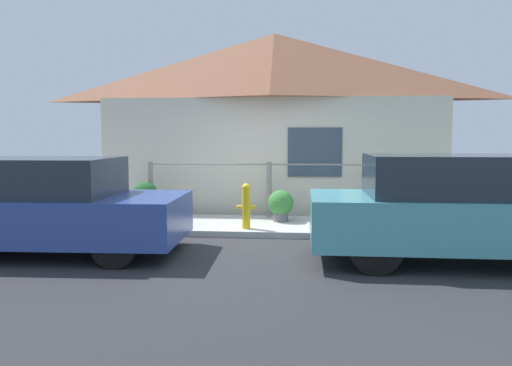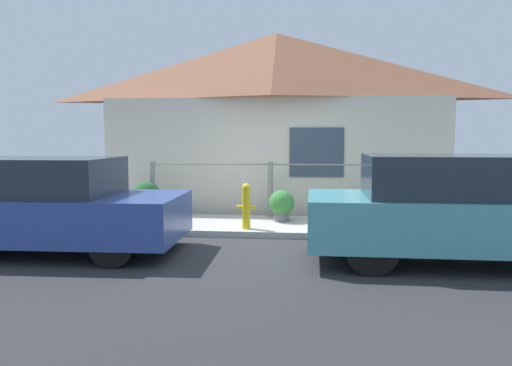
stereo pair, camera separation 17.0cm
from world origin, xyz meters
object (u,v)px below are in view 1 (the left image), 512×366
at_px(car_right, 463,209).
at_px(potted_plant_corner, 382,203).
at_px(fire_hydrant, 246,205).
at_px(car_left, 50,206).
at_px(potted_plant_near_hydrant, 281,204).
at_px(potted_plant_by_fence, 145,197).

bearing_deg(car_right, potted_plant_corner, 103.14).
bearing_deg(car_right, fire_hydrant, 151.80).
distance_m(car_left, potted_plant_near_hydrant, 4.06).
distance_m(fire_hydrant, potted_plant_corner, 2.68).
relative_size(car_right, potted_plant_corner, 7.04).
xyz_separation_m(car_left, potted_plant_near_hydrant, (3.22, 2.46, -0.26)).
bearing_deg(fire_hydrant, car_right, -28.13).
height_order(car_right, fire_hydrant, car_right).
height_order(car_left, potted_plant_by_fence, car_left).
bearing_deg(potted_plant_corner, potted_plant_by_fence, 178.12).
xyz_separation_m(fire_hydrant, potted_plant_by_fence, (-2.17, 1.19, -0.03)).
height_order(car_left, potted_plant_near_hydrant, car_left).
bearing_deg(potted_plant_by_fence, potted_plant_near_hydrant, -7.94).
relative_size(potted_plant_near_hydrant, potted_plant_corner, 1.01).
distance_m(car_right, potted_plant_near_hydrant, 3.55).
height_order(car_right, potted_plant_by_fence, car_right).
xyz_separation_m(car_left, car_right, (5.76, 0.00, 0.04)).
relative_size(car_right, potted_plant_near_hydrant, 7.00).
distance_m(potted_plant_near_hydrant, potted_plant_corner, 1.92).
height_order(fire_hydrant, potted_plant_near_hydrant, fire_hydrant).
height_order(fire_hydrant, potted_plant_by_fence, fire_hydrant).
relative_size(car_left, fire_hydrant, 4.86).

